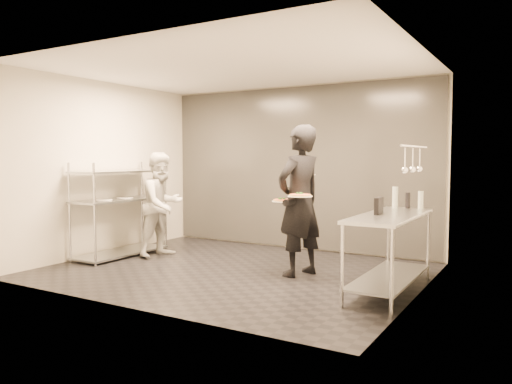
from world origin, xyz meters
The scene contains 13 objects.
room_shell centered at (0.00, 1.18, 1.40)m, with size 5.00×4.00×2.80m.
pass_rack centered at (-2.15, 0.00, 0.77)m, with size 0.60×1.60×1.50m.
prep_counter centered at (2.18, 0.00, 0.63)m, with size 0.60×1.80×0.92m.
utensil_rail centered at (2.43, 0.00, 1.55)m, with size 0.07×1.20×0.31m.
waiter centered at (0.91, 0.23, 1.00)m, with size 0.73×0.48×2.00m, color black.
chef centered at (-1.55, 0.31, 0.83)m, with size 0.80×0.63×1.65m, color beige.
pizza_plate_near centered at (0.76, 0.06, 1.01)m, with size 0.32×0.32×0.05m.
pizza_plate_far centered at (1.03, -0.01, 1.09)m, with size 0.32×0.32×0.05m.
salad_plate centered at (0.82, 0.56, 1.36)m, with size 0.31×0.31×0.07m.
pos_monitor centered at (2.06, -0.06, 1.02)m, with size 0.05×0.27×0.19m, color black.
bottle_green centered at (2.02, 0.80, 1.06)m, with size 0.08×0.08×0.27m, color gray.
bottle_clear centered at (2.35, 0.80, 1.03)m, with size 0.07×0.07×0.23m, color gray.
bottle_dark centered at (2.18, 0.80, 1.02)m, with size 0.06×0.06×0.20m, color black.
Camera 1 is at (3.75, -5.75, 1.58)m, focal length 35.00 mm.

